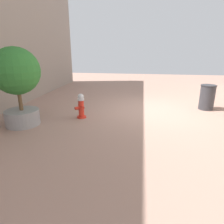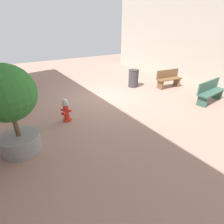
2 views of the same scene
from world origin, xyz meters
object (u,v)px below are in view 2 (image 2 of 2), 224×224
at_px(bench_near, 169,79).
at_px(trash_bin, 133,78).
at_px(fire_hydrant, 66,110).
at_px(planter_tree, 9,102).
at_px(bench_far, 210,91).

height_order(bench_near, trash_bin, bench_near).
bearing_deg(fire_hydrant, planter_tree, 29.81).
bearing_deg(trash_bin, fire_hydrant, 20.63).
height_order(fire_hydrant, bench_near, bench_near).
bearing_deg(trash_bin, bench_far, 111.52).
height_order(planter_tree, trash_bin, planter_tree).
distance_m(planter_tree, trash_bin, 6.62).
relative_size(fire_hydrant, trash_bin, 0.87).
relative_size(bench_far, trash_bin, 1.88).
relative_size(planter_tree, trash_bin, 2.43).
relative_size(bench_near, bench_far, 0.85).
xyz_separation_m(bench_far, planter_tree, (7.42, -0.94, 0.90)).
relative_size(bench_far, planter_tree, 0.77).
xyz_separation_m(bench_near, planter_tree, (7.58, 1.44, 0.92)).
height_order(fire_hydrant, planter_tree, planter_tree).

